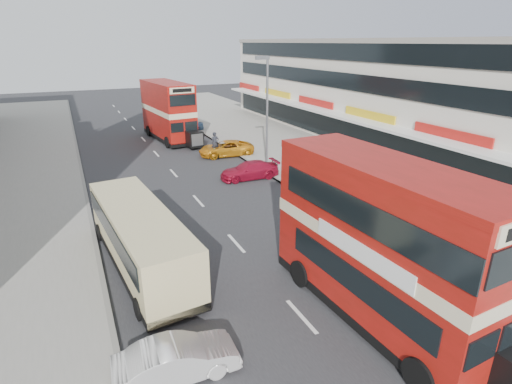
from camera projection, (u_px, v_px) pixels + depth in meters
ground at (335, 354)px, 12.37m from camera, size 160.00×160.00×0.00m
road_surface at (174, 173)px, 29.32m from camera, size 12.00×90.00×0.01m
pavement_right at (313, 154)px, 34.05m from camera, size 12.00×90.00×0.15m
kerb_left at (84, 184)px, 26.88m from camera, size 0.20×90.00×0.16m
kerb_right at (250, 162)px, 31.71m from camera, size 0.20×90.00×0.16m
commercial_row at (376, 91)px, 37.27m from camera, size 9.90×46.20×9.30m
street_lamp at (266, 105)px, 28.53m from camera, size 1.00×0.20×8.12m
bus_main at (382, 243)px, 13.20m from camera, size 3.09×9.77×5.35m
bus_second at (168, 111)px, 38.34m from camera, size 3.53×9.72×5.31m
coach at (140, 236)px, 16.75m from camera, size 3.14×9.22×2.40m
car_left_front at (177, 360)px, 11.37m from camera, size 3.59×1.37×1.17m
car_right_a at (249, 170)px, 28.01m from camera, size 4.22×1.90×1.20m
car_right_b at (226, 148)px, 33.59m from camera, size 4.77×2.63×1.27m
car_right_c at (186, 126)px, 42.71m from camera, size 3.62×1.59×1.21m
pedestrian_near at (294, 164)px, 27.68m from camera, size 0.86×0.85×1.95m
cyclist at (215, 149)px, 33.06m from camera, size 0.65×1.72×2.12m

